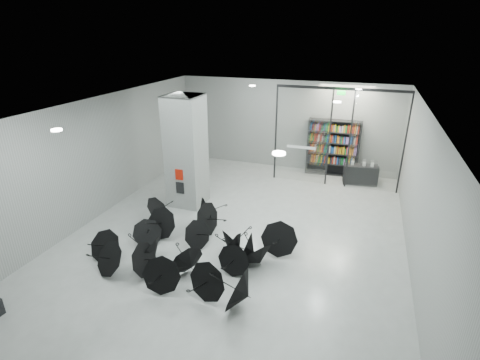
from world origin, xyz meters
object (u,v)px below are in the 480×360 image
(bookshelf, at_px, (333,148))
(shop_counter, at_px, (360,174))
(column, at_px, (186,152))
(umbrella_cluster, at_px, (195,249))

(bookshelf, bearing_deg, shop_counter, -33.25)
(bookshelf, xyz_separation_m, shop_counter, (1.29, -0.74, -0.82))
(column, height_order, bookshelf, column)
(column, height_order, shop_counter, column)
(column, height_order, umbrella_cluster, column)
(shop_counter, bearing_deg, bookshelf, 141.24)
(umbrella_cluster, bearing_deg, bookshelf, 70.40)
(column, relative_size, umbrella_cluster, 0.71)
(umbrella_cluster, bearing_deg, column, 119.46)
(column, bearing_deg, shop_counter, 33.89)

